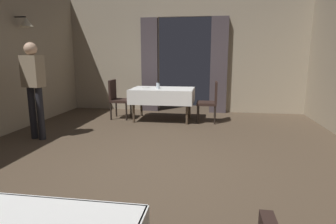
# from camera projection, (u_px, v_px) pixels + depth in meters

# --- Properties ---
(ground) EXTENTS (10.08, 10.08, 0.00)m
(ground) POSITION_uv_depth(u_px,v_px,m) (153.00, 169.00, 3.79)
(ground) COLOR #4C3D2D
(wall_back) EXTENTS (6.40, 0.27, 3.00)m
(wall_back) POSITION_uv_depth(u_px,v_px,m) (184.00, 55.00, 7.54)
(wall_back) COLOR tan
(wall_back) RESTS_ON ground
(dining_table_mid) EXTENTS (1.45, 0.95, 0.75)m
(dining_table_mid) POSITION_uv_depth(u_px,v_px,m) (163.00, 93.00, 6.56)
(dining_table_mid) COLOR #4C3D2D
(dining_table_mid) RESTS_ON ground
(chair_mid_left) EXTENTS (0.44, 0.44, 0.93)m
(chair_mid_left) POSITION_uv_depth(u_px,v_px,m) (117.00, 97.00, 6.77)
(chair_mid_left) COLOR black
(chair_mid_left) RESTS_ON ground
(chair_mid_right) EXTENTS (0.44, 0.44, 0.93)m
(chair_mid_right) POSITION_uv_depth(u_px,v_px,m) (210.00, 100.00, 6.35)
(chair_mid_right) COLOR black
(chair_mid_right) RESTS_ON ground
(glass_mid_a) EXTENTS (0.07, 0.07, 0.12)m
(glass_mid_a) POSITION_uv_depth(u_px,v_px,m) (158.00, 85.00, 6.70)
(glass_mid_a) COLOR silver
(glass_mid_a) RESTS_ON dining_table_mid
(glass_mid_b) EXTENTS (0.07, 0.07, 0.12)m
(glass_mid_b) POSITION_uv_depth(u_px,v_px,m) (158.00, 86.00, 6.43)
(glass_mid_b) COLOR silver
(glass_mid_b) RESTS_ON dining_table_mid
(plate_mid_c) EXTENTS (0.18, 0.18, 0.01)m
(plate_mid_c) POSITION_uv_depth(u_px,v_px,m) (146.00, 88.00, 6.66)
(plate_mid_c) COLOR white
(plate_mid_c) RESTS_ON dining_table_mid
(person_waiter_by_doorway) EXTENTS (0.40, 0.29, 1.72)m
(person_waiter_by_doorway) POSITION_uv_depth(u_px,v_px,m) (34.00, 83.00, 4.96)
(person_waiter_by_doorway) COLOR black
(person_waiter_by_doorway) RESTS_ON ground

